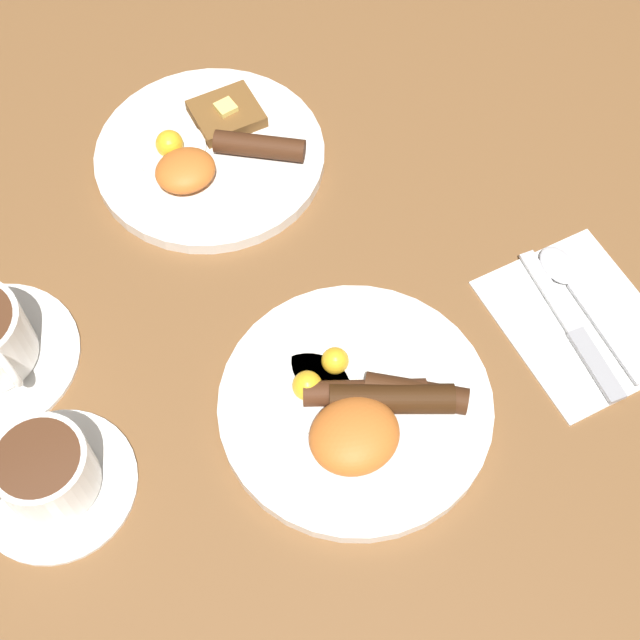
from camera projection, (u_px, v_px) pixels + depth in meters
name	position (u px, v px, depth m)	size (l,w,h in m)	color
ground_plane	(355.00, 409.00, 0.81)	(3.00, 3.00, 0.00)	brown
breakfast_plate_near	(357.00, 406.00, 0.80)	(0.25, 0.25, 0.05)	white
breakfast_plate_far	(210.00, 154.00, 0.95)	(0.25, 0.25, 0.04)	white
teacup_near	(48.00, 475.00, 0.75)	(0.14, 0.14, 0.07)	white
napkin	(579.00, 321.00, 0.86)	(0.14, 0.17, 0.01)	white
knife	(576.00, 332.00, 0.85)	(0.03, 0.18, 0.01)	silver
spoon	(568.00, 279.00, 0.87)	(0.04, 0.17, 0.01)	silver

